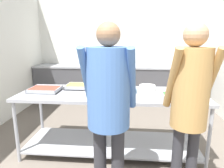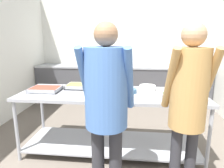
{
  "view_description": "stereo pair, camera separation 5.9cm",
  "coord_description": "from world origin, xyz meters",
  "px_view_note": "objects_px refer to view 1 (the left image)",
  "views": [
    {
      "loc": [
        0.24,
        -1.04,
        1.6
      ],
      "look_at": [
        0.01,
        1.67,
        0.97
      ],
      "focal_mm": 32.0,
      "sensor_mm": 36.0,
      "label": 1
    },
    {
      "loc": [
        0.3,
        -1.03,
        1.6
      ],
      "look_at": [
        0.01,
        1.67,
        0.97
      ],
      "focal_mm": 32.0,
      "sensor_mm": 36.0,
      "label": 2
    }
  ],
  "objects_px": {
    "serving_tray_greens": "(45,90)",
    "serving_tray_vegetables": "(183,97)",
    "serving_tray_roast": "(79,86)",
    "sauce_pan": "(103,95)",
    "guest_serving_right": "(109,98)",
    "plate_stack": "(147,88)",
    "guest_serving_left": "(190,96)",
    "water_bottle": "(84,61)",
    "broccoli_bowl": "(129,90)"
  },
  "relations": [
    {
      "from": "guest_serving_left",
      "to": "guest_serving_right",
      "type": "distance_m",
      "value": 0.74
    },
    {
      "from": "water_bottle",
      "to": "guest_serving_left",
      "type": "bearing_deg",
      "value": -61.69
    },
    {
      "from": "plate_stack",
      "to": "water_bottle",
      "type": "distance_m",
      "value": 2.52
    },
    {
      "from": "serving_tray_greens",
      "to": "plate_stack",
      "type": "distance_m",
      "value": 1.44
    },
    {
      "from": "guest_serving_left",
      "to": "broccoli_bowl",
      "type": "bearing_deg",
      "value": 123.01
    },
    {
      "from": "guest_serving_left",
      "to": "sauce_pan",
      "type": "bearing_deg",
      "value": 146.89
    },
    {
      "from": "serving_tray_greens",
      "to": "broccoli_bowl",
      "type": "relative_size",
      "value": 2.08
    },
    {
      "from": "serving_tray_vegetables",
      "to": "guest_serving_left",
      "type": "bearing_deg",
      "value": -99.7
    },
    {
      "from": "plate_stack",
      "to": "guest_serving_left",
      "type": "bearing_deg",
      "value": -73.83
    },
    {
      "from": "broccoli_bowl",
      "to": "guest_serving_left",
      "type": "height_order",
      "value": "guest_serving_left"
    },
    {
      "from": "serving_tray_greens",
      "to": "serving_tray_vegetables",
      "type": "xyz_separation_m",
      "value": [
        1.82,
        -0.21,
        0.0
      ]
    },
    {
      "from": "serving_tray_greens",
      "to": "serving_tray_vegetables",
      "type": "distance_m",
      "value": 1.83
    },
    {
      "from": "guest_serving_left",
      "to": "guest_serving_right",
      "type": "height_order",
      "value": "guest_serving_right"
    },
    {
      "from": "guest_serving_right",
      "to": "sauce_pan",
      "type": "bearing_deg",
      "value": 101.86
    },
    {
      "from": "serving_tray_roast",
      "to": "broccoli_bowl",
      "type": "relative_size",
      "value": 1.96
    },
    {
      "from": "sauce_pan",
      "to": "serving_tray_vegetables",
      "type": "height_order",
      "value": "sauce_pan"
    },
    {
      "from": "sauce_pan",
      "to": "guest_serving_right",
      "type": "bearing_deg",
      "value": -78.14
    },
    {
      "from": "serving_tray_greens",
      "to": "broccoli_bowl",
      "type": "distance_m",
      "value": 1.17
    },
    {
      "from": "serving_tray_vegetables",
      "to": "guest_serving_right",
      "type": "height_order",
      "value": "guest_serving_right"
    },
    {
      "from": "serving_tray_roast",
      "to": "serving_tray_vegetables",
      "type": "xyz_separation_m",
      "value": [
        1.39,
        -0.45,
        0.0
      ]
    },
    {
      "from": "serving_tray_greens",
      "to": "guest_serving_left",
      "type": "bearing_deg",
      "value": -25.02
    },
    {
      "from": "serving_tray_roast",
      "to": "water_bottle",
      "type": "relative_size",
      "value": 1.47
    },
    {
      "from": "serving_tray_vegetables",
      "to": "serving_tray_roast",
      "type": "bearing_deg",
      "value": 162.16
    },
    {
      "from": "serving_tray_roast",
      "to": "plate_stack",
      "type": "bearing_deg",
      "value": -1.59
    },
    {
      "from": "serving_tray_greens",
      "to": "serving_tray_roast",
      "type": "relative_size",
      "value": 1.06
    },
    {
      "from": "serving_tray_greens",
      "to": "sauce_pan",
      "type": "bearing_deg",
      "value": -15.5
    },
    {
      "from": "guest_serving_left",
      "to": "plate_stack",
      "type": "bearing_deg",
      "value": 106.17
    },
    {
      "from": "serving_tray_vegetables",
      "to": "guest_serving_right",
      "type": "relative_size",
      "value": 0.28
    },
    {
      "from": "sauce_pan",
      "to": "serving_tray_greens",
      "type": "bearing_deg",
      "value": 164.5
    },
    {
      "from": "serving_tray_roast",
      "to": "plate_stack",
      "type": "height_order",
      "value": "plate_stack"
    },
    {
      "from": "broccoli_bowl",
      "to": "guest_serving_right",
      "type": "bearing_deg",
      "value": -102.03
    },
    {
      "from": "sauce_pan",
      "to": "guest_serving_left",
      "type": "relative_size",
      "value": 0.22
    },
    {
      "from": "sauce_pan",
      "to": "guest_serving_left",
      "type": "distance_m",
      "value": 1.05
    },
    {
      "from": "sauce_pan",
      "to": "serving_tray_vegetables",
      "type": "distance_m",
      "value": 0.97
    },
    {
      "from": "serving_tray_roast",
      "to": "serving_tray_vegetables",
      "type": "height_order",
      "value": "same"
    },
    {
      "from": "serving_tray_vegetables",
      "to": "water_bottle",
      "type": "height_order",
      "value": "water_bottle"
    },
    {
      "from": "broccoli_bowl",
      "to": "serving_tray_vegetables",
      "type": "bearing_deg",
      "value": -21.21
    },
    {
      "from": "serving_tray_greens",
      "to": "serving_tray_roast",
      "type": "distance_m",
      "value": 0.49
    },
    {
      "from": "serving_tray_roast",
      "to": "serving_tray_vegetables",
      "type": "bearing_deg",
      "value": -17.84
    },
    {
      "from": "plate_stack",
      "to": "guest_serving_left",
      "type": "distance_m",
      "value": 1.07
    },
    {
      "from": "guest_serving_right",
      "to": "serving_tray_roast",
      "type": "bearing_deg",
      "value": 116.76
    },
    {
      "from": "plate_stack",
      "to": "water_bottle",
      "type": "relative_size",
      "value": 0.92
    },
    {
      "from": "serving_tray_greens",
      "to": "sauce_pan",
      "type": "xyz_separation_m",
      "value": [
        0.85,
        -0.24,
        0.02
      ]
    },
    {
      "from": "water_bottle",
      "to": "serving_tray_greens",
      "type": "bearing_deg",
      "value": -91.09
    },
    {
      "from": "serving_tray_greens",
      "to": "water_bottle",
      "type": "height_order",
      "value": "water_bottle"
    },
    {
      "from": "plate_stack",
      "to": "sauce_pan",
      "type": "bearing_deg",
      "value": -142.41
    },
    {
      "from": "serving_tray_roast",
      "to": "sauce_pan",
      "type": "xyz_separation_m",
      "value": [
        0.42,
        -0.47,
        0.02
      ]
    },
    {
      "from": "serving_tray_greens",
      "to": "serving_tray_roast",
      "type": "xyz_separation_m",
      "value": [
        0.43,
        0.24,
        -0.0
      ]
    },
    {
      "from": "serving_tray_roast",
      "to": "guest_serving_left",
      "type": "height_order",
      "value": "guest_serving_left"
    },
    {
      "from": "serving_tray_vegetables",
      "to": "water_bottle",
      "type": "bearing_deg",
      "value": 125.18
    }
  ]
}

